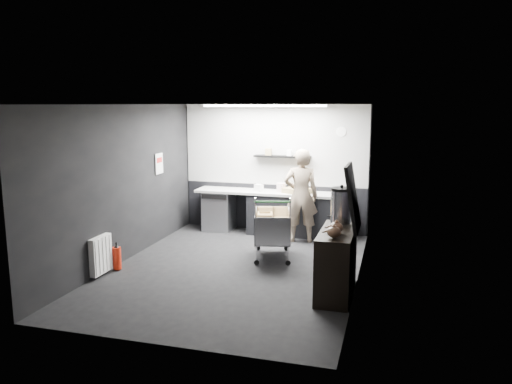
# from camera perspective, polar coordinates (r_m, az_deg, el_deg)

# --- Properties ---
(floor) EXTENTS (5.50, 5.50, 0.00)m
(floor) POSITION_cam_1_polar(r_m,az_deg,el_deg) (8.40, -2.42, -8.78)
(floor) COLOR black
(floor) RESTS_ON ground
(ceiling) EXTENTS (5.50, 5.50, 0.00)m
(ceiling) POSITION_cam_1_polar(r_m,az_deg,el_deg) (7.95, -2.57, 9.98)
(ceiling) COLOR silver
(ceiling) RESTS_ON wall_back
(wall_back) EXTENTS (5.50, 0.00, 5.50)m
(wall_back) POSITION_cam_1_polar(r_m,az_deg,el_deg) (10.68, 2.11, 2.74)
(wall_back) COLOR black
(wall_back) RESTS_ON floor
(wall_front) EXTENTS (5.50, 0.00, 5.50)m
(wall_front) POSITION_cam_1_polar(r_m,az_deg,el_deg) (5.57, -11.36, -4.26)
(wall_front) COLOR black
(wall_front) RESTS_ON floor
(wall_left) EXTENTS (0.00, 5.50, 5.50)m
(wall_left) POSITION_cam_1_polar(r_m,az_deg,el_deg) (8.88, -14.85, 0.92)
(wall_left) COLOR black
(wall_left) RESTS_ON floor
(wall_right) EXTENTS (0.00, 5.50, 5.50)m
(wall_right) POSITION_cam_1_polar(r_m,az_deg,el_deg) (7.68, 11.83, -0.34)
(wall_right) COLOR black
(wall_right) RESTS_ON floor
(kitchen_wall_panel) EXTENTS (3.95, 0.02, 1.70)m
(kitchen_wall_panel) POSITION_cam_1_polar(r_m,az_deg,el_deg) (10.61, 2.10, 5.41)
(kitchen_wall_panel) COLOR #B3B2AE
(kitchen_wall_panel) RESTS_ON wall_back
(dado_panel) EXTENTS (3.95, 0.02, 1.00)m
(dado_panel) POSITION_cam_1_polar(r_m,az_deg,el_deg) (10.80, 2.06, -1.75)
(dado_panel) COLOR black
(dado_panel) RESTS_ON wall_back
(floating_shelf) EXTENTS (1.20, 0.22, 0.04)m
(floating_shelf) POSITION_cam_1_polar(r_m,az_deg,el_deg) (10.48, 3.02, 4.08)
(floating_shelf) COLOR black
(floating_shelf) RESTS_ON wall_back
(wall_clock) EXTENTS (0.20, 0.03, 0.20)m
(wall_clock) POSITION_cam_1_polar(r_m,az_deg,el_deg) (10.34, 9.71, 6.82)
(wall_clock) COLOR white
(wall_clock) RESTS_ON wall_back
(poster) EXTENTS (0.02, 0.30, 0.40)m
(poster) POSITION_cam_1_polar(r_m,az_deg,el_deg) (9.98, -11.03, 3.20)
(poster) COLOR white
(poster) RESTS_ON wall_left
(poster_red_band) EXTENTS (0.02, 0.22, 0.10)m
(poster_red_band) POSITION_cam_1_polar(r_m,az_deg,el_deg) (9.97, -11.02, 3.60)
(poster_red_band) COLOR red
(poster_red_band) RESTS_ON poster
(radiator) EXTENTS (0.10, 0.50, 0.60)m
(radiator) POSITION_cam_1_polar(r_m,az_deg,el_deg) (8.33, -17.33, -6.87)
(radiator) COLOR white
(radiator) RESTS_ON wall_left
(ceiling_strip) EXTENTS (2.40, 0.20, 0.04)m
(ceiling_strip) POSITION_cam_1_polar(r_m,az_deg,el_deg) (9.72, 0.89, 9.83)
(ceiling_strip) COLOR white
(ceiling_strip) RESTS_ON ceiling
(prep_counter) EXTENTS (3.20, 0.61, 0.90)m
(prep_counter) POSITION_cam_1_polar(r_m,az_deg,el_deg) (10.49, 2.37, -2.35)
(prep_counter) COLOR black
(prep_counter) RESTS_ON floor
(person) EXTENTS (0.75, 0.57, 1.85)m
(person) POSITION_cam_1_polar(r_m,az_deg,el_deg) (9.84, 5.16, -0.41)
(person) COLOR #C0B198
(person) RESTS_ON floor
(shopping_cart) EXTENTS (0.84, 1.16, 1.13)m
(shopping_cart) POSITION_cam_1_polar(r_m,az_deg,el_deg) (8.85, 1.86, -4.13)
(shopping_cart) COLOR silver
(shopping_cart) RESTS_ON floor
(sideboard) EXTENTS (0.54, 1.26, 1.88)m
(sideboard) POSITION_cam_1_polar(r_m,az_deg,el_deg) (7.27, 9.33, -6.97)
(sideboard) COLOR black
(sideboard) RESTS_ON floor
(fire_extinguisher) EXTENTS (0.14, 0.14, 0.45)m
(fire_extinguisher) POSITION_cam_1_polar(r_m,az_deg,el_deg) (8.58, -15.60, -7.20)
(fire_extinguisher) COLOR red
(fire_extinguisher) RESTS_ON floor
(cardboard_box) EXTENTS (0.62, 0.56, 0.10)m
(cardboard_box) POSITION_cam_1_polar(r_m,az_deg,el_deg) (10.25, 4.72, 0.15)
(cardboard_box) COLOR #95814F
(cardboard_box) RESTS_ON prep_counter
(pink_tub) EXTENTS (0.19, 0.19, 0.19)m
(pink_tub) POSITION_cam_1_polar(r_m,az_deg,el_deg) (10.36, 2.89, 0.52)
(pink_tub) COLOR silver
(pink_tub) RESTS_ON prep_counter
(white_container) EXTENTS (0.20, 0.18, 0.14)m
(white_container) POSITION_cam_1_polar(r_m,az_deg,el_deg) (10.43, 0.33, 0.47)
(white_container) COLOR white
(white_container) RESTS_ON prep_counter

